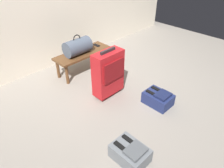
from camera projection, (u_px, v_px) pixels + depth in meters
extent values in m
plane|color=gray|center=(122.00, 96.00, 3.11)|extent=(6.60, 6.60, 0.00)
cube|color=brown|center=(83.00, 53.00, 3.54)|extent=(1.00, 0.36, 0.04)
cylinder|color=brown|center=(67.00, 75.00, 3.31)|extent=(0.05, 0.05, 0.33)
cylinder|color=brown|center=(107.00, 57.00, 3.82)|extent=(0.05, 0.05, 0.33)
cylinder|color=brown|center=(58.00, 69.00, 3.46)|extent=(0.05, 0.05, 0.33)
cylinder|color=brown|center=(98.00, 52.00, 3.98)|extent=(0.05, 0.05, 0.33)
cylinder|color=#475160|center=(78.00, 47.00, 3.40)|extent=(0.44, 0.26, 0.26)
torus|color=black|center=(77.00, 39.00, 3.32)|extent=(0.14, 0.02, 0.14)
cube|color=black|center=(97.00, 45.00, 3.76)|extent=(0.07, 0.14, 0.01)
cube|color=black|center=(96.00, 45.00, 3.75)|extent=(0.06, 0.13, 0.00)
cube|color=red|center=(108.00, 73.00, 2.95)|extent=(0.46, 0.20, 0.65)
cube|color=maroon|center=(114.00, 71.00, 2.84)|extent=(0.36, 0.02, 0.29)
cube|color=#262628|center=(108.00, 51.00, 2.76)|extent=(0.26, 0.03, 0.04)
cylinder|color=black|center=(97.00, 95.00, 3.10)|extent=(0.02, 0.05, 0.05)
cylinder|color=black|center=(112.00, 86.00, 3.28)|extent=(0.02, 0.05, 0.05)
cube|color=slate|center=(130.00, 153.00, 2.18)|extent=(0.28, 0.38, 0.17)
cube|color=#515559|center=(135.00, 151.00, 2.08)|extent=(0.21, 0.17, 0.04)
cube|color=black|center=(121.00, 147.00, 2.12)|extent=(0.04, 0.19, 0.02)
cube|color=black|center=(130.00, 140.00, 2.20)|extent=(0.04, 0.19, 0.02)
cube|color=navy|center=(158.00, 99.00, 2.93)|extent=(0.28, 0.38, 0.17)
cube|color=#182045|center=(163.00, 95.00, 2.83)|extent=(0.21, 0.17, 0.04)
cube|color=black|center=(152.00, 93.00, 2.88)|extent=(0.04, 0.19, 0.02)
cube|color=black|center=(157.00, 90.00, 2.95)|extent=(0.04, 0.19, 0.02)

